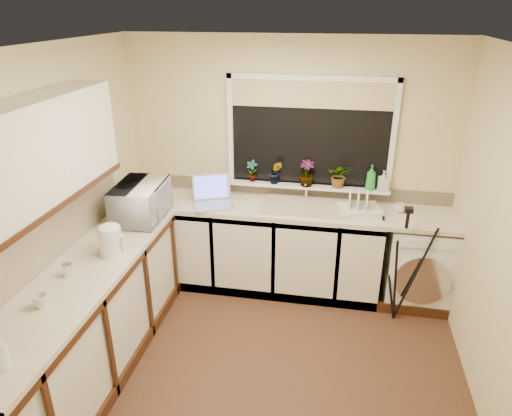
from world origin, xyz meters
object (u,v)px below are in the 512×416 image
at_px(plant_a, 252,171).
at_px(washing_machine, 418,262).
at_px(microwave, 141,201).
at_px(plant_d, 339,176).
at_px(dish_rack, 359,210).
at_px(cup_left, 40,301).
at_px(laptop, 213,197).
at_px(plant_c, 307,173).
at_px(tripod, 401,266).
at_px(cup_back, 399,208).
at_px(kettle, 111,241).
at_px(soap_bottle_clear, 383,181).
at_px(plant_b, 276,172).
at_px(soap_bottle_green, 371,177).
at_px(steel_jar, 67,270).

bearing_deg(plant_a, washing_machine, -7.64).
bearing_deg(microwave, plant_d, -70.98).
bearing_deg(dish_rack, cup_left, -151.06).
height_order(laptop, plant_c, plant_c).
bearing_deg(tripod, plant_d, 125.66).
bearing_deg(dish_rack, cup_back, -1.97).
height_order(washing_machine, plant_a, plant_a).
relative_size(kettle, plant_d, 0.96).
distance_m(laptop, plant_a, 0.48).
relative_size(laptop, cup_left, 5.02).
bearing_deg(soap_bottle_clear, plant_d, 178.93).
bearing_deg(laptop, plant_d, -9.02).
height_order(soap_bottle_clear, cup_back, soap_bottle_clear).
bearing_deg(cup_back, cup_left, -140.99).
bearing_deg(cup_back, plant_b, 172.81).
height_order(tripod, plant_b, plant_b).
bearing_deg(microwave, cup_back, -79.91).
distance_m(washing_machine, cup_left, 3.30).
bearing_deg(cup_left, plant_d, 49.03).
height_order(microwave, soap_bottle_clear, soap_bottle_clear).
relative_size(plant_c, soap_bottle_green, 1.07).
bearing_deg(kettle, plant_a, 59.12).
bearing_deg(tripod, plant_c, 138.34).
bearing_deg(soap_bottle_clear, kettle, -146.71).
height_order(plant_c, plant_d, plant_c).
height_order(washing_machine, plant_c, plant_c).
bearing_deg(kettle, laptop, 65.51).
distance_m(laptop, plant_d, 1.24).
relative_size(kettle, soap_bottle_green, 0.95).
height_order(washing_machine, cup_left, cup_left).
xyz_separation_m(microwave, plant_c, (1.43, 0.70, 0.12)).
relative_size(microwave, plant_a, 2.70).
bearing_deg(laptop, tripod, -31.70).
relative_size(plant_a, cup_left, 2.32).
height_order(steel_jar, plant_d, plant_d).
distance_m(kettle, microwave, 0.68).
xyz_separation_m(microwave, plant_a, (0.88, 0.72, 0.10)).
relative_size(cup_back, cup_left, 1.15).
height_order(soap_bottle_clear, cup_left, soap_bottle_clear).
bearing_deg(plant_a, cup_left, -114.69).
height_order(laptop, kettle, laptop).
relative_size(plant_b, plant_d, 0.97).
height_order(plant_d, soap_bottle_green, soap_bottle_green).
xyz_separation_m(steel_jar, microwave, (0.13, 1.03, 0.12)).
bearing_deg(laptop, soap_bottle_green, -11.85).
height_order(kettle, steel_jar, kettle).
distance_m(plant_a, cup_left, 2.35).
height_order(soap_bottle_green, cup_back, soap_bottle_green).
bearing_deg(washing_machine, plant_c, 171.08).
xyz_separation_m(steel_jar, cup_left, (0.03, -0.38, -0.00)).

